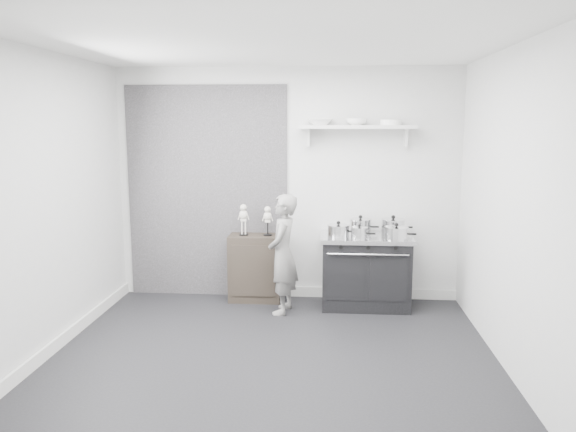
{
  "coord_description": "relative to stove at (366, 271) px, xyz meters",
  "views": [
    {
      "loc": [
        0.51,
        -4.72,
        2.06
      ],
      "look_at": [
        0.08,
        0.95,
        1.12
      ],
      "focal_mm": 35.0,
      "sensor_mm": 36.0,
      "label": 1
    }
  ],
  "objects": [
    {
      "name": "skeleton_torso",
      "position": [
        -1.13,
        0.13,
        0.56
      ],
      "size": [
        0.11,
        0.07,
        0.39
      ],
      "primitive_type": null,
      "color": "beige",
      "rests_on": "side_cabinet"
    },
    {
      "name": "bowl_small",
      "position": [
        -0.13,
        0.19,
        1.66
      ],
      "size": [
        0.23,
        0.23,
        0.07
      ],
      "primitive_type": "imported",
      "color": "white",
      "rests_on": "wall_shelf"
    },
    {
      "name": "pot_front_center",
      "position": [
        -0.09,
        -0.17,
        0.47
      ],
      "size": [
        0.26,
        0.18,
        0.16
      ],
      "color": "silver",
      "rests_on": "stove"
    },
    {
      "name": "side_cabinet",
      "position": [
        -1.28,
        0.13,
        -0.03
      ],
      "size": [
        0.6,
        0.35,
        0.78
      ],
      "primitive_type": "cube",
      "color": "black",
      "rests_on": "ground"
    },
    {
      "name": "pot_front_left",
      "position": [
        -0.31,
        -0.08,
        0.47
      ],
      "size": [
        0.33,
        0.25,
        0.17
      ],
      "color": "silver",
      "rests_on": "stove"
    },
    {
      "name": "pot_front_right",
      "position": [
        0.31,
        -0.2,
        0.48
      ],
      "size": [
        0.34,
        0.25,
        0.18
      ],
      "color": "silver",
      "rests_on": "stove"
    },
    {
      "name": "pot_back_right",
      "position": [
        0.31,
        0.13,
        0.49
      ],
      "size": [
        0.35,
        0.27,
        0.21
      ],
      "color": "silver",
      "rests_on": "stove"
    },
    {
      "name": "bowl_large",
      "position": [
        -0.53,
        0.19,
        1.66
      ],
      "size": [
        0.28,
        0.28,
        0.07
      ],
      "primitive_type": "imported",
      "color": "white",
      "rests_on": "wall_shelf"
    },
    {
      "name": "child",
      "position": [
        -0.92,
        -0.28,
        0.24
      ],
      "size": [
        0.38,
        0.52,
        1.31
      ],
      "primitive_type": "imported",
      "rotation": [
        0.0,
        0.0,
        -1.72
      ],
      "color": "slate",
      "rests_on": "ground"
    },
    {
      "name": "pot_back_left",
      "position": [
        -0.06,
        0.14,
        0.49
      ],
      "size": [
        0.34,
        0.25,
        0.21
      ],
      "color": "silver",
      "rests_on": "stove"
    },
    {
      "name": "ground",
      "position": [
        -0.92,
        -1.48,
        -0.41
      ],
      "size": [
        4.0,
        4.0,
        0.0
      ],
      "primitive_type": "plane",
      "color": "black",
      "rests_on": "ground"
    },
    {
      "name": "plate_stack",
      "position": [
        0.25,
        0.19,
        1.66
      ],
      "size": [
        0.24,
        0.24,
        0.06
      ],
      "primitive_type": "cylinder",
      "color": "white",
      "rests_on": "wall_shelf"
    },
    {
      "name": "room_shell",
      "position": [
        -1.0,
        -1.33,
        1.22
      ],
      "size": [
        4.02,
        3.62,
        2.71
      ],
      "color": "beige",
      "rests_on": "ground"
    },
    {
      "name": "stove",
      "position": [
        0.0,
        0.0,
        0.0
      ],
      "size": [
        1.02,
        0.64,
        0.82
      ],
      "color": "black",
      "rests_on": "ground"
    },
    {
      "name": "skeleton_full",
      "position": [
        -1.41,
        0.13,
        0.57
      ],
      "size": [
        0.12,
        0.08,
        0.42
      ],
      "primitive_type": null,
      "color": "beige",
      "rests_on": "side_cabinet"
    },
    {
      "name": "wall_shelf",
      "position": [
        -0.12,
        0.2,
        1.59
      ],
      "size": [
        1.3,
        0.26,
        0.24
      ],
      "color": "silver",
      "rests_on": "room_shell"
    }
  ]
}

